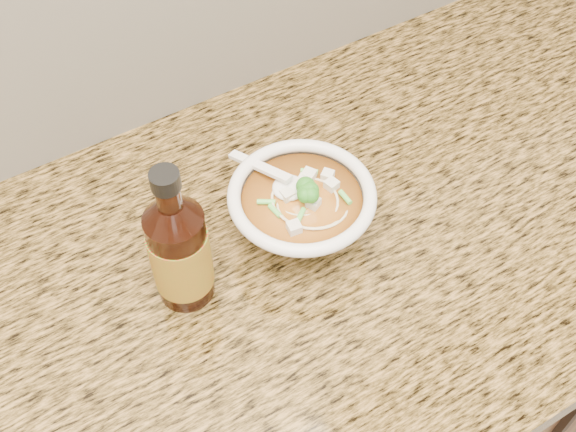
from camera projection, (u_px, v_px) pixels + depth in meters
counter_slab at (90, 357)px, 0.85m from camera, size 4.00×0.68×0.04m
soup_bowl at (302, 212)px, 0.91m from camera, size 0.18×0.21×0.10m
hot_sauce_bottle at (180, 251)px, 0.83m from camera, size 0.07×0.07×0.22m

